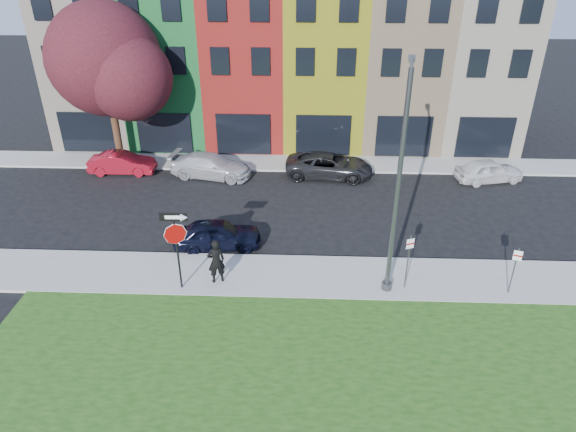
{
  "coord_description": "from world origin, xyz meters",
  "views": [
    {
      "loc": [
        -0.96,
        -14.46,
        12.53
      ],
      "look_at": [
        -1.7,
        4.0,
        2.37
      ],
      "focal_mm": 32.0,
      "sensor_mm": 36.0,
      "label": 1
    }
  ],
  "objects_px": {
    "stop_sign": "(175,236)",
    "sedan_near": "(217,234)",
    "man": "(216,261)",
    "street_lamp": "(398,187)"
  },
  "relations": [
    {
      "from": "stop_sign",
      "to": "sedan_near",
      "type": "bearing_deg",
      "value": 73.07
    },
    {
      "from": "street_lamp",
      "to": "man",
      "type": "bearing_deg",
      "value": -170.04
    },
    {
      "from": "stop_sign",
      "to": "street_lamp",
      "type": "bearing_deg",
      "value": 1.98
    },
    {
      "from": "sedan_near",
      "to": "street_lamp",
      "type": "distance_m",
      "value": 8.72
    },
    {
      "from": "street_lamp",
      "to": "stop_sign",
      "type": "bearing_deg",
      "value": -166.59
    },
    {
      "from": "stop_sign",
      "to": "man",
      "type": "relative_size",
      "value": 1.75
    },
    {
      "from": "man",
      "to": "stop_sign",
      "type": "bearing_deg",
      "value": -3.78
    },
    {
      "from": "man",
      "to": "street_lamp",
      "type": "relative_size",
      "value": 0.22
    },
    {
      "from": "stop_sign",
      "to": "man",
      "type": "distance_m",
      "value": 2.05
    },
    {
      "from": "sedan_near",
      "to": "man",
      "type": "bearing_deg",
      "value": -177.56
    }
  ]
}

